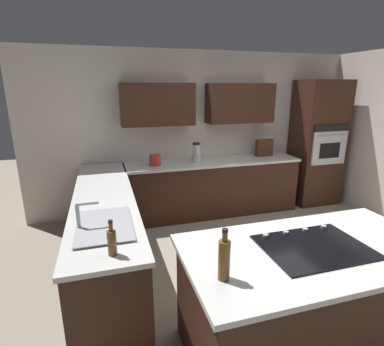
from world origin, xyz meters
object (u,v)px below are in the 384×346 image
object	(u,v)px
dish_soap_bottle	(112,241)
wall_oven	(317,143)
sink_unit	(103,225)
oil_bottle	(224,259)
spice_rack	(264,148)
cooktop	(314,246)
kettle	(155,160)
blender	(196,154)

from	to	relation	value
dish_soap_bottle	wall_oven	bearing A→B (deg)	-145.88
wall_oven	sink_unit	xyz separation A→B (m)	(3.68, 1.97, -0.16)
wall_oven	oil_bottle	world-z (taller)	wall_oven
wall_oven	sink_unit	distance (m)	4.18
spice_rack	oil_bottle	world-z (taller)	oil_bottle
wall_oven	cooktop	distance (m)	3.54
spice_rack	oil_bottle	xyz separation A→B (m)	(1.98, 3.02, -0.00)
oil_bottle	cooktop	bearing A→B (deg)	-168.15
sink_unit	kettle	world-z (taller)	sink_unit
wall_oven	sink_unit	world-z (taller)	wall_oven
sink_unit	oil_bottle	size ratio (longest dim) A/B	2.08
sink_unit	spice_rack	distance (m)	3.38
blender	dish_soap_bottle	distance (m)	2.78
oil_bottle	kettle	bearing A→B (deg)	-91.55
blender	kettle	bearing A→B (deg)	0.00
cooktop	spice_rack	distance (m)	3.10
kettle	dish_soap_bottle	world-z (taller)	dish_soap_bottle
dish_soap_bottle	oil_bottle	size ratio (longest dim) A/B	0.78
cooktop	blender	world-z (taller)	blender
wall_oven	kettle	world-z (taller)	wall_oven
wall_oven	oil_bottle	distance (m)	4.18
kettle	wall_oven	bearing A→B (deg)	-179.32
wall_oven	spice_rack	world-z (taller)	wall_oven
sink_unit	oil_bottle	bearing A→B (deg)	126.10
wall_oven	sink_unit	bearing A→B (deg)	28.20
spice_rack	sink_unit	bearing A→B (deg)	37.51
spice_rack	cooktop	bearing A→B (deg)	67.23
sink_unit	cooktop	distance (m)	1.68
sink_unit	cooktop	world-z (taller)	sink_unit
blender	cooktop	bearing A→B (deg)	91.10
cooktop	kettle	distance (m)	2.82
dish_soap_bottle	oil_bottle	distance (m)	0.80
cooktop	kettle	size ratio (longest dim) A/B	4.47
sink_unit	spice_rack	world-z (taller)	spice_rack
sink_unit	blender	size ratio (longest dim) A/B	2.26
spice_rack	kettle	world-z (taller)	spice_rack
blender	sink_unit	bearing A→B (deg)	53.60
spice_rack	dish_soap_bottle	distance (m)	3.65
sink_unit	dish_soap_bottle	xyz separation A→B (m)	(-0.06, 0.48, 0.08)
wall_oven	oil_bottle	size ratio (longest dim) A/B	6.42
blender	spice_rack	size ratio (longest dim) A/B	1.05
sink_unit	spice_rack	xyz separation A→B (m)	(-2.68, -2.06, 0.12)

